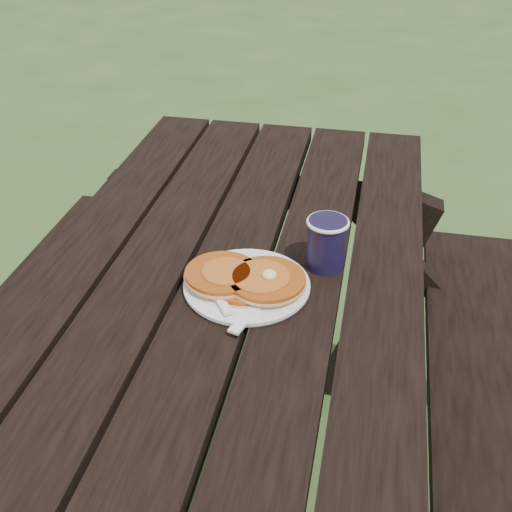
% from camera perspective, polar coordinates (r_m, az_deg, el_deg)
% --- Properties ---
extents(picnic_table, '(1.36, 1.80, 0.75)m').
position_cam_1_polar(picnic_table, '(1.39, -3.91, -18.06)').
color(picnic_table, black).
rests_on(picnic_table, ground).
extents(plate, '(0.28, 0.28, 0.01)m').
position_cam_1_polar(plate, '(1.19, -0.82, -2.67)').
color(plate, white).
rests_on(plate, picnic_table).
extents(pancake_stack, '(0.22, 0.14, 0.04)m').
position_cam_1_polar(pancake_stack, '(1.17, -0.93, -2.02)').
color(pancake_stack, '#B25114').
rests_on(pancake_stack, plate).
extents(knife, '(0.07, 0.18, 0.00)m').
position_cam_1_polar(knife, '(1.13, 0.22, -4.25)').
color(knife, white).
rests_on(knife, plate).
extents(fork, '(0.12, 0.15, 0.01)m').
position_cam_1_polar(fork, '(1.14, -3.40, -3.56)').
color(fork, white).
rests_on(fork, plate).
extents(coffee_cup, '(0.08, 0.08, 0.10)m').
position_cam_1_polar(coffee_cup, '(1.22, 6.31, 1.38)').
color(coffee_cup, black).
rests_on(coffee_cup, picnic_table).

